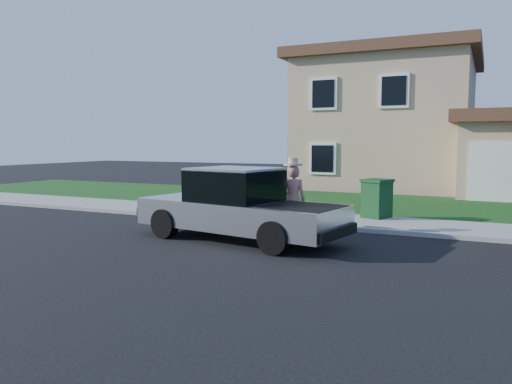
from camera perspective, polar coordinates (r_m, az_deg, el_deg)
ground at (r=11.49m, az=-0.87°, el=-6.19°), size 80.00×80.00×0.00m
curb at (r=13.77m, az=8.22°, el=-3.99°), size 40.00×0.20×0.12m
sidewalk at (r=14.81m, az=9.47°, el=-3.27°), size 40.00×2.00×0.15m
lawn at (r=19.15m, az=13.13°, el=-1.39°), size 40.00×7.00×0.10m
house at (r=26.74m, az=17.52°, el=7.17°), size 14.00×11.30×6.85m
pickup_truck at (r=12.05m, az=-2.01°, el=-1.68°), size 5.57×2.69×1.76m
woman at (r=12.74m, az=4.22°, el=-0.76°), size 0.76×0.62×1.97m
trash_bin at (r=15.11m, az=13.64°, el=-0.69°), size 0.94×1.00×1.14m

